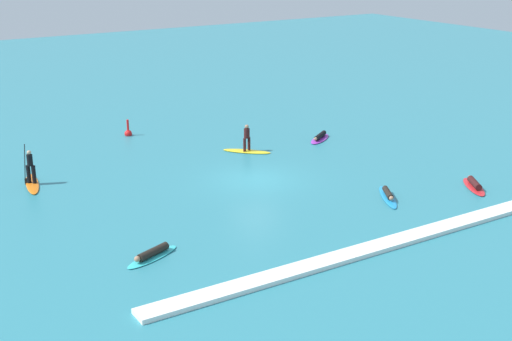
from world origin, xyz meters
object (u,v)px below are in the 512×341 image
at_px(surfer_on_red_board, 474,185).
at_px(surfer_on_orange_board, 31,177).
at_px(marker_buoy, 128,133).
at_px(surfer_on_yellow_board, 247,145).
at_px(surfer_on_teal_board, 152,254).
at_px(surfer_on_blue_board, 388,195).
at_px(surfer_on_purple_board, 320,137).

xyz_separation_m(surfer_on_red_board, surfer_on_orange_board, (-18.49, 12.10, 0.25)).
bearing_deg(surfer_on_orange_board, marker_buoy, -39.58).
relative_size(surfer_on_yellow_board, surfer_on_teal_board, 0.97).
xyz_separation_m(surfer_on_blue_board, surfer_on_teal_board, (-12.27, -0.12, 0.02)).
bearing_deg(surfer_on_orange_board, surfer_on_red_board, -111.31).
distance_m(surfer_on_red_board, surfer_on_orange_board, 22.10).
bearing_deg(surfer_on_purple_board, surfer_on_orange_board, -37.83).
bearing_deg(surfer_on_teal_board, surfer_on_red_board, 154.78).
relative_size(surfer_on_red_board, marker_buoy, 2.36).
distance_m(surfer_on_red_board, surfer_on_teal_board, 16.91).
bearing_deg(surfer_on_orange_board, surfer_on_yellow_board, -82.19).
relative_size(surfer_on_blue_board, surfer_on_yellow_board, 1.15).
height_order(surfer_on_red_board, surfer_on_teal_board, surfer_on_red_board).
height_order(surfer_on_purple_board, marker_buoy, marker_buoy).
bearing_deg(surfer_on_red_board, surfer_on_purple_board, 37.94).
height_order(surfer_on_blue_board, surfer_on_orange_board, surfer_on_orange_board).
bearing_deg(marker_buoy, surfer_on_blue_board, -69.91).
height_order(surfer_on_orange_board, surfer_on_teal_board, surfer_on_orange_board).
bearing_deg(surfer_on_purple_board, marker_buoy, -70.96).
bearing_deg(marker_buoy, surfer_on_teal_board, -109.41).
xyz_separation_m(surfer_on_blue_board, marker_buoy, (-6.22, 17.02, 0.05)).
distance_m(surfer_on_red_board, surfer_on_yellow_board, 12.92).
bearing_deg(surfer_on_yellow_board, surfer_on_orange_board, 41.92).
bearing_deg(surfer_on_teal_board, marker_buoy, -131.05).
relative_size(surfer_on_orange_board, surfer_on_purple_board, 1.34).
height_order(surfer_on_teal_board, marker_buoy, marker_buoy).
bearing_deg(surfer_on_teal_board, surfer_on_yellow_board, -157.55).
bearing_deg(surfer_on_red_board, marker_buoy, 62.45).
relative_size(surfer_on_teal_board, marker_buoy, 2.34).
xyz_separation_m(surfer_on_orange_board, surfer_on_purple_board, (17.28, -1.03, -0.26)).
height_order(surfer_on_blue_board, surfer_on_purple_board, surfer_on_purple_board).
xyz_separation_m(surfer_on_red_board, surfer_on_yellow_board, (-6.37, 11.24, 0.27)).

